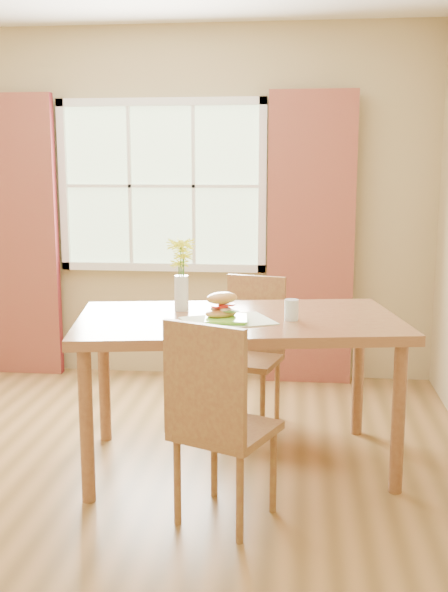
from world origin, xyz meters
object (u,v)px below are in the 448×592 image
at_px(croissant_sandwich, 222,305).
at_px(water_glass, 291,310).
at_px(dining_table, 238,333).
at_px(chair_far, 251,343).
at_px(chair_near, 217,415).
at_px(flower_vase, 181,266).

xyz_separation_m(croissant_sandwich, water_glass, (0.37, 0.05, -0.03)).
distance_m(dining_table, chair_far, 0.74).
relative_size(dining_table, chair_far, 1.97).
bearing_deg(chair_near, water_glass, 87.80).
bearing_deg(croissant_sandwich, flower_vase, 96.44).
bearing_deg(chair_far, chair_near, -77.88).
xyz_separation_m(chair_near, water_glass, (0.32, 0.65, 0.36)).
distance_m(croissant_sandwich, water_glass, 0.37).
height_order(chair_far, water_glass, water_glass).
bearing_deg(dining_table, chair_far, 78.55).
relative_size(chair_far, flower_vase, 2.31).
distance_m(chair_far, croissant_sandwich, 0.90).
relative_size(chair_near, water_glass, 8.80).
height_order(chair_near, croissant_sandwich, croissant_sandwich).
height_order(chair_near, flower_vase, flower_vase).
xyz_separation_m(chair_far, croissant_sandwich, (-0.10, -0.80, 0.41)).
xyz_separation_m(dining_table, water_glass, (0.29, -0.05, 0.14)).
relative_size(chair_near, croissant_sandwich, 4.45).
relative_size(croissant_sandwich, water_glass, 1.98).
bearing_deg(chair_near, dining_table, 111.15).
relative_size(dining_table, water_glass, 16.77).
bearing_deg(water_glass, chair_near, -116.19).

